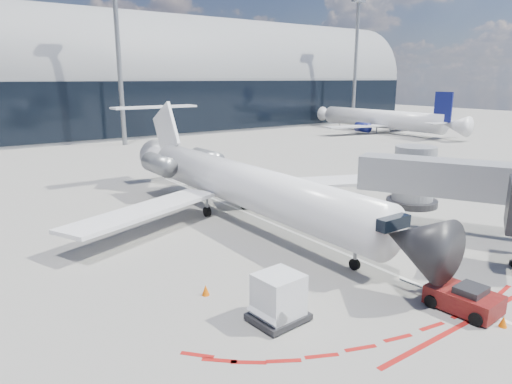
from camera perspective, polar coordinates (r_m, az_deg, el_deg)
ground at (r=29.44m, az=6.71°, el=-5.86°), size 260.00×260.00×0.00m
apron_centerline at (r=30.87m, az=4.23°, el=-4.84°), size 0.25×40.00×0.01m
apron_stop_bar at (r=22.97m, az=26.71°, el=-13.30°), size 14.00×0.25×0.01m
terminal_building at (r=87.49m, az=-23.42°, el=11.98°), size 150.00×24.15×24.00m
jet_bridge at (r=34.09m, az=22.72°, el=1.15°), size 10.03×15.20×4.90m
light_mast_centre at (r=72.50m, az=-16.76°, el=15.48°), size 0.70×0.70×25.00m
light_mast_east at (r=100.60m, az=12.32°, el=15.18°), size 0.70×0.70×25.00m
regional_jet at (r=33.02m, az=-2.44°, el=1.24°), size 25.83×31.85×7.98m
pushback_tug at (r=22.57m, az=24.55°, el=-12.05°), size 2.19×4.73×1.21m
ramp_worker at (r=23.93m, az=22.79°, el=-9.33°), size 0.81×0.76×1.86m
uld_container at (r=19.58m, az=2.83°, el=-13.12°), size 2.39×2.08×2.11m
safety_cone_left at (r=22.14m, az=-6.32°, el=-12.09°), size 0.37×0.37×0.51m
safety_cone_right at (r=22.03m, az=28.52°, el=-14.04°), size 0.34×0.34×0.48m
bg_airliner_1 at (r=90.25m, az=15.39°, el=10.32°), size 30.14×31.91×9.75m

